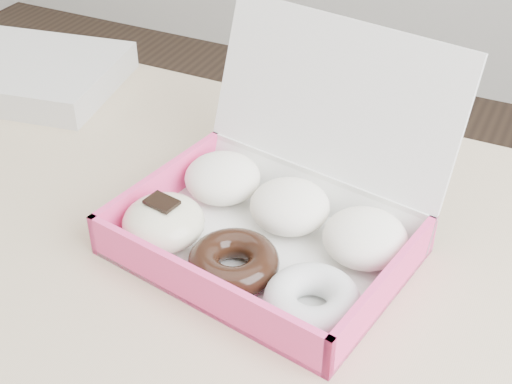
% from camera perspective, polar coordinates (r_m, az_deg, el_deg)
% --- Properties ---
extents(table, '(1.20, 0.80, 0.75)m').
position_cam_1_polar(table, '(0.93, -14.38, -6.17)').
color(table, tan).
rests_on(table, ground).
extents(donut_box, '(0.35, 0.33, 0.22)m').
position_cam_1_polar(donut_box, '(0.79, 1.14, -2.08)').
color(donut_box, white).
rests_on(donut_box, table).
extents(newspapers, '(0.31, 0.26, 0.04)m').
position_cam_1_polar(newspapers, '(1.19, -17.65, 9.08)').
color(newspapers, silver).
rests_on(newspapers, table).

